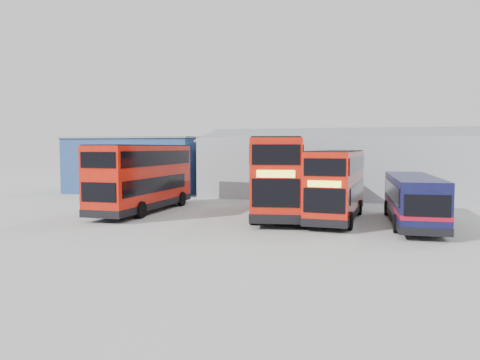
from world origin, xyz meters
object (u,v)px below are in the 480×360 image
maintenance_shed (384,166)px  double_decker_right (337,185)px  double_decker_left (143,179)px  double_decker_centre (280,177)px  single_decker_blue (413,201)px  panel_van (114,180)px  office_block (142,164)px

maintenance_shed → double_decker_right: (-3.12, -14.77, -0.61)m
double_decker_left → double_decker_centre: 8.89m
maintenance_shed → single_decker_blue: maintenance_shed is taller
double_decker_centre → panel_van: (-15.79, 7.52, -1.01)m
maintenance_shed → double_decker_right: maintenance_shed is taller
maintenance_shed → office_block: bearing=-174.8°
office_block → double_decker_right: size_ratio=1.28×
single_decker_blue → panel_van: single_decker_blue is taller
maintenance_shed → double_decker_left: size_ratio=2.95×
maintenance_shed → double_decker_right: size_ratio=3.17×
double_decker_left → single_decker_blue: bearing=177.5°
office_block → double_decker_centre: bearing=-37.5°
double_decker_centre → double_decker_right: 3.64m
maintenance_shed → single_decker_blue: size_ratio=3.10×
double_decker_right → single_decker_blue: bearing=-8.1°
maintenance_shed → double_decker_centre: (-6.62, -13.81, -0.24)m
maintenance_shed → double_decker_centre: size_ratio=2.66×
office_block → double_decker_left: (6.54, -12.68, -0.41)m
office_block → maintenance_shed: bearing=5.2°
double_decker_right → single_decker_blue: 4.21m
maintenance_shed → double_decker_left: bearing=-136.5°
office_block → double_decker_centre: size_ratio=1.07×
office_block → panel_van: (-0.40, -4.28, -1.22)m
maintenance_shed → single_decker_blue: (0.94, -15.65, -1.29)m
office_block → double_decker_left: 14.27m
office_block → double_decker_right: office_block is taller
double_decker_left → double_decker_centre: double_decker_centre is taller
double_decker_left → panel_van: 10.93m
single_decker_blue → double_decker_right: bearing=-14.0°
double_decker_centre → single_decker_blue: double_decker_centre is taller
double_decker_left → single_decker_blue: double_decker_left is taller
double_decker_centre → single_decker_blue: 7.85m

